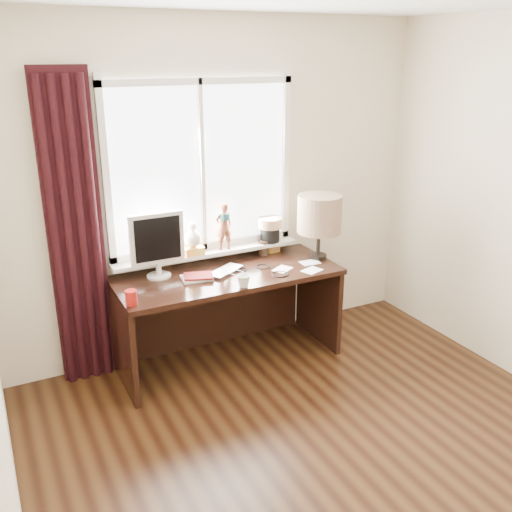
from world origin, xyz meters
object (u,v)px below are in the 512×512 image
laptop (225,271)px  monitor (157,241)px  desk (223,298)px  table_lamp (319,215)px  mug (244,281)px  red_cup (131,298)px

laptop → monitor: (-0.47, 0.14, 0.27)m
desk → table_lamp: (0.79, -0.12, 0.61)m
table_lamp → laptop: bearing=177.0°
mug → table_lamp: table_lamp is taller
red_cup → monitor: size_ratio=0.21×
desk → table_lamp: 1.00m
laptop → desk: 0.27m
table_lamp → mug: bearing=-161.1°
red_cup → desk: size_ratio=0.06×
monitor → table_lamp: 1.29m
monitor → table_lamp: (1.27, -0.18, 0.09)m
red_cup → desk: bearing=22.8°
laptop → monitor: size_ratio=0.63×
laptop → desk: size_ratio=0.18×
table_lamp → monitor: bearing=171.8°
red_cup → laptop: bearing=17.8°
laptop → red_cup: (-0.79, -0.25, 0.04)m
monitor → mug: bearing=-43.7°
monitor → table_lamp: bearing=-8.2°
mug → monitor: size_ratio=0.20×
mug → monitor: monitor is taller
mug → monitor: (-0.48, 0.46, 0.23)m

